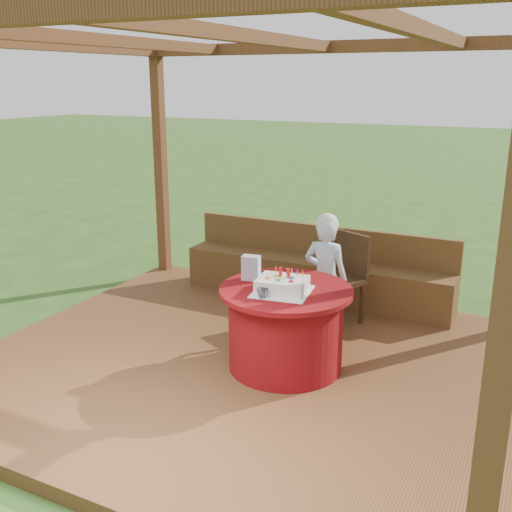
{
  "coord_description": "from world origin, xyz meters",
  "views": [
    {
      "loc": [
        2.22,
        -4.18,
        2.47
      ],
      "look_at": [
        0.0,
        0.25,
        1.0
      ],
      "focal_mm": 42.0,
      "sensor_mm": 36.0,
      "label": 1
    }
  ],
  "objects_px": {
    "table": "(286,327)",
    "gift_bag": "(251,268)",
    "drinking_glass": "(262,294)",
    "chair": "(342,273)",
    "bench": "(316,276)",
    "elderly_woman": "(325,274)",
    "birthday_cake": "(282,285)"
  },
  "relations": [
    {
      "from": "bench",
      "to": "chair",
      "type": "distance_m",
      "value": 0.71
    },
    {
      "from": "table",
      "to": "chair",
      "type": "height_order",
      "value": "chair"
    },
    {
      "from": "chair",
      "to": "gift_bag",
      "type": "distance_m",
      "value": 1.23
    },
    {
      "from": "bench",
      "to": "table",
      "type": "relative_size",
      "value": 2.72
    },
    {
      "from": "table",
      "to": "gift_bag",
      "type": "distance_m",
      "value": 0.58
    },
    {
      "from": "drinking_glass",
      "to": "chair",
      "type": "bearing_deg",
      "value": 83.66
    },
    {
      "from": "bench",
      "to": "birthday_cake",
      "type": "xyz_separation_m",
      "value": [
        0.38,
        -1.75,
        0.5
      ]
    },
    {
      "from": "table",
      "to": "gift_bag",
      "type": "relative_size",
      "value": 5.21
    },
    {
      "from": "elderly_woman",
      "to": "birthday_cake",
      "type": "relative_size",
      "value": 2.36
    },
    {
      "from": "chair",
      "to": "bench",
      "type": "bearing_deg",
      "value": 133.76
    },
    {
      "from": "chair",
      "to": "elderly_woman",
      "type": "distance_m",
      "value": 0.4
    },
    {
      "from": "table",
      "to": "gift_bag",
      "type": "xyz_separation_m",
      "value": [
        -0.36,
        0.07,
        0.45
      ]
    },
    {
      "from": "table",
      "to": "chair",
      "type": "relative_size",
      "value": 1.23
    },
    {
      "from": "elderly_woman",
      "to": "birthday_cake",
      "type": "height_order",
      "value": "elderly_woman"
    },
    {
      "from": "bench",
      "to": "gift_bag",
      "type": "height_order",
      "value": "gift_bag"
    },
    {
      "from": "bench",
      "to": "table",
      "type": "distance_m",
      "value": 1.7
    },
    {
      "from": "bench",
      "to": "gift_bag",
      "type": "bearing_deg",
      "value": -89.52
    },
    {
      "from": "chair",
      "to": "gift_bag",
      "type": "bearing_deg",
      "value": -112.11
    },
    {
      "from": "chair",
      "to": "table",
      "type": "bearing_deg",
      "value": -94.45
    },
    {
      "from": "table",
      "to": "gift_bag",
      "type": "height_order",
      "value": "gift_bag"
    },
    {
      "from": "table",
      "to": "drinking_glass",
      "type": "height_order",
      "value": "drinking_glass"
    },
    {
      "from": "elderly_woman",
      "to": "drinking_glass",
      "type": "bearing_deg",
      "value": -96.64
    },
    {
      "from": "bench",
      "to": "elderly_woman",
      "type": "xyz_separation_m",
      "value": [
        0.43,
        -0.87,
        0.34
      ]
    },
    {
      "from": "bench",
      "to": "drinking_glass",
      "type": "relative_size",
      "value": 34.16
    },
    {
      "from": "bench",
      "to": "drinking_glass",
      "type": "xyz_separation_m",
      "value": [
        0.3,
        -1.95,
        0.48
      ]
    },
    {
      "from": "birthday_cake",
      "to": "bench",
      "type": "bearing_deg",
      "value": 102.16
    },
    {
      "from": "bench",
      "to": "elderly_woman",
      "type": "relative_size",
      "value": 2.54
    },
    {
      "from": "chair",
      "to": "drinking_glass",
      "type": "xyz_separation_m",
      "value": [
        -0.16,
        -1.47,
        0.24
      ]
    },
    {
      "from": "elderly_woman",
      "to": "bench",
      "type": "bearing_deg",
      "value": 116.05
    },
    {
      "from": "birthday_cake",
      "to": "gift_bag",
      "type": "bearing_deg",
      "value": 156.09
    },
    {
      "from": "bench",
      "to": "gift_bag",
      "type": "distance_m",
      "value": 1.68
    },
    {
      "from": "elderly_woman",
      "to": "gift_bag",
      "type": "distance_m",
      "value": 0.85
    }
  ]
}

